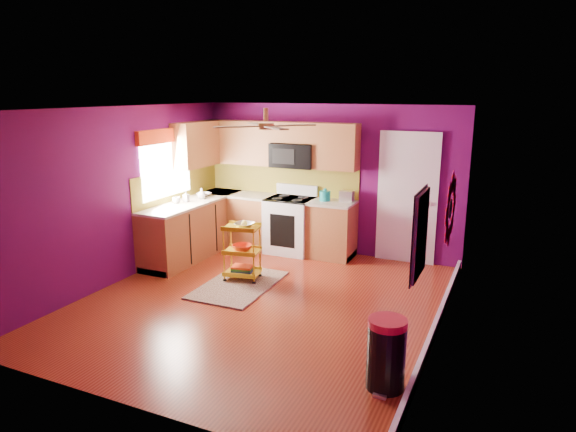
% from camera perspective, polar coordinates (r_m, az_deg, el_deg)
% --- Properties ---
extents(ground, '(5.00, 5.00, 0.00)m').
position_cam_1_polar(ground, '(6.84, -3.03, -9.57)').
color(ground, maroon).
rests_on(ground, ground).
extents(room_envelope, '(4.54, 5.04, 2.52)m').
position_cam_1_polar(room_envelope, '(6.36, -3.00, 4.02)').
color(room_envelope, '#54094B').
rests_on(room_envelope, ground).
extents(lower_cabinets, '(2.81, 2.31, 0.94)m').
position_cam_1_polar(lower_cabinets, '(8.82, -5.40, -1.23)').
color(lower_cabinets, brown).
rests_on(lower_cabinets, ground).
extents(electric_range, '(0.76, 0.66, 1.13)m').
position_cam_1_polar(electric_range, '(8.77, 0.27, -0.94)').
color(electric_range, white).
rests_on(electric_range, ground).
extents(upper_cabinetry, '(2.80, 2.30, 1.26)m').
position_cam_1_polar(upper_cabinetry, '(8.83, -3.86, 7.83)').
color(upper_cabinetry, brown).
rests_on(upper_cabinetry, ground).
extents(left_window, '(0.08, 1.35, 1.08)m').
position_cam_1_polar(left_window, '(8.43, -13.41, 6.78)').
color(left_window, white).
rests_on(left_window, ground).
extents(panel_door, '(0.95, 0.11, 2.15)m').
position_cam_1_polar(panel_door, '(8.35, 13.11, 1.78)').
color(panel_door, white).
rests_on(panel_door, ground).
extents(right_wall_art, '(0.04, 2.74, 1.04)m').
position_cam_1_polar(right_wall_art, '(5.42, 16.42, -0.29)').
color(right_wall_art, black).
rests_on(right_wall_art, ground).
extents(ceiling_fan, '(1.01, 1.01, 0.26)m').
position_cam_1_polar(ceiling_fan, '(6.47, -2.46, 10.05)').
color(ceiling_fan, '#BF8C3F').
rests_on(ceiling_fan, ground).
extents(shag_rug, '(0.94, 1.51, 0.02)m').
position_cam_1_polar(shag_rug, '(7.42, -5.48, -7.62)').
color(shag_rug, black).
rests_on(shag_rug, ground).
extents(rolling_cart, '(0.56, 0.45, 0.90)m').
position_cam_1_polar(rolling_cart, '(7.48, -5.08, -3.74)').
color(rolling_cart, gold).
rests_on(rolling_cart, ground).
extents(trash_can, '(0.38, 0.40, 0.69)m').
position_cam_1_polar(trash_can, '(4.98, 10.86, -14.81)').
color(trash_can, black).
rests_on(trash_can, ground).
extents(teal_kettle, '(0.18, 0.18, 0.21)m').
position_cam_1_polar(teal_kettle, '(8.48, 4.14, 2.27)').
color(teal_kettle, teal).
rests_on(teal_kettle, lower_cabinets).
extents(toaster, '(0.22, 0.15, 0.18)m').
position_cam_1_polar(toaster, '(8.43, 6.54, 2.19)').
color(toaster, beige).
rests_on(toaster, lower_cabinets).
extents(soap_bottle_a, '(0.08, 0.08, 0.18)m').
position_cam_1_polar(soap_bottle_a, '(8.52, -11.26, 2.16)').
color(soap_bottle_a, '#EA3F72').
rests_on(soap_bottle_a, lower_cabinets).
extents(soap_bottle_b, '(0.14, 0.14, 0.18)m').
position_cam_1_polar(soap_bottle_b, '(8.72, -9.56, 2.47)').
color(soap_bottle_b, white).
rests_on(soap_bottle_b, lower_cabinets).
extents(counter_dish, '(0.24, 0.24, 0.06)m').
position_cam_1_polar(counter_dish, '(8.95, -9.33, 2.37)').
color(counter_dish, white).
rests_on(counter_dish, lower_cabinets).
extents(counter_cup, '(0.13, 0.13, 0.10)m').
position_cam_1_polar(counter_cup, '(8.46, -12.28, 1.73)').
color(counter_cup, white).
rests_on(counter_cup, lower_cabinets).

